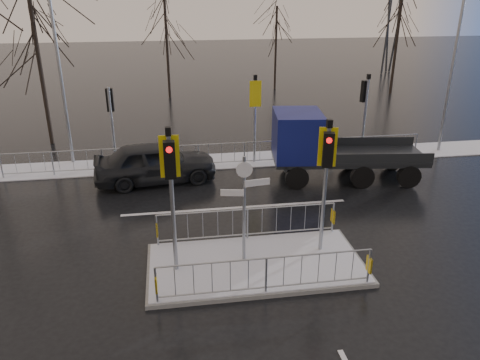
{
  "coord_description": "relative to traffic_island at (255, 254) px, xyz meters",
  "views": [
    {
      "loc": [
        -2.16,
        -10.99,
        7.27
      ],
      "look_at": [
        -0.12,
        2.04,
        1.8
      ],
      "focal_mm": 35.0,
      "sensor_mm": 36.0,
      "label": 1
    }
  ],
  "objects": [
    {
      "name": "snow_verge",
      "position": [
        0.01,
        8.59,
        -0.37
      ],
      "size": [
        30.0,
        2.0,
        0.04
      ],
      "primitive_type": "cube",
      "color": "white",
      "rests_on": "ground"
    },
    {
      "name": "tree_far_c",
      "position": [
        14.01,
        20.99,
        4.76
      ],
      "size": [
        4.0,
        4.0,
        7.55
      ],
      "color": "black",
      "rests_on": "ground"
    },
    {
      "name": "tree_far_b",
      "position": [
        6.01,
        23.99,
        3.79
      ],
      "size": [
        3.25,
        3.25,
        6.14
      ],
      "color": "black",
      "rests_on": "ground"
    },
    {
      "name": "lane_markings",
      "position": [
        0.01,
        -0.34,
        -0.39
      ],
      "size": [
        8.0,
        11.38,
        0.01
      ],
      "color": "silver",
      "rests_on": "ground"
    },
    {
      "name": "traffic_island",
      "position": [
        0.0,
        0.0,
        0.0
      ],
      "size": [
        6.0,
        3.04,
        4.15
      ],
      "color": "slate",
      "rests_on": "ground"
    },
    {
      "name": "street_lamp_right",
      "position": [
        10.58,
        8.49,
        4.0
      ],
      "size": [
        1.25,
        0.18,
        8.0
      ],
      "color": "#8E949B",
      "rests_on": "ground"
    },
    {
      "name": "far_kerb_fixtures",
      "position": [
        0.31,
        8.08,
        0.63
      ],
      "size": [
        18.0,
        0.65,
        3.83
      ],
      "color": "#8E949B",
      "rests_on": "ground"
    },
    {
      "name": "tree_near_b",
      "position": [
        -7.99,
        12.49,
        4.76
      ],
      "size": [
        4.0,
        4.0,
        7.55
      ],
      "color": "black",
      "rests_on": "ground"
    },
    {
      "name": "street_lamp_left",
      "position": [
        -6.42,
        9.49,
        4.1
      ],
      "size": [
        1.25,
        0.18,
        8.2
      ],
      "color": "#8E949B",
      "rests_on": "ground"
    },
    {
      "name": "tree_far_a",
      "position": [
        -1.99,
        21.99,
        4.43
      ],
      "size": [
        3.75,
        3.75,
        7.08
      ],
      "color": "black",
      "rests_on": "ground"
    },
    {
      "name": "car_far_lane",
      "position": [
        -2.78,
        6.69,
        0.42
      ],
      "size": [
        4.97,
        2.48,
        1.63
      ],
      "primitive_type": "imported",
      "rotation": [
        0.0,
        0.0,
        1.69
      ],
      "color": "black",
      "rests_on": "ground"
    },
    {
      "name": "flatbed_truck",
      "position": [
        3.65,
        5.96,
        1.09
      ],
      "size": [
        6.22,
        2.92,
        2.78
      ],
      "color": "black",
      "rests_on": "ground"
    },
    {
      "name": "ground",
      "position": [
        0.01,
        -0.01,
        -0.39
      ],
      "size": [
        120.0,
        120.0,
        0.0
      ],
      "primitive_type": "plane",
      "color": "black",
      "rests_on": "ground"
    }
  ]
}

